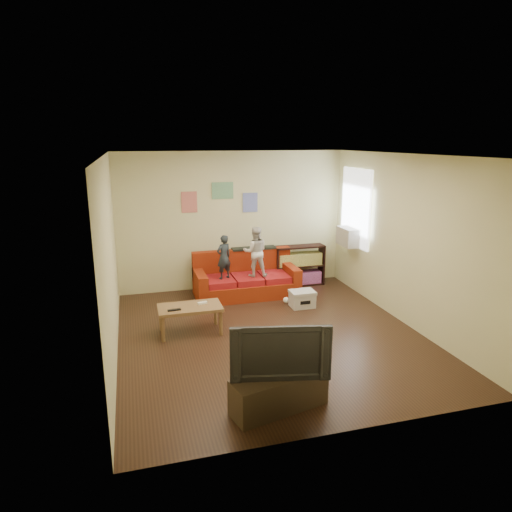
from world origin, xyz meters
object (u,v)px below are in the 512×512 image
object	(u,v)px
television	(280,349)
sofa	(246,280)
child_b	(255,252)
tv_stand	(279,392)
coffee_table	(190,310)
child_a	(224,257)
bookshelf	(299,267)
file_box	(302,299)

from	to	relation	value
television	sofa	bearing A→B (deg)	93.11
child_b	tv_stand	bearing A→B (deg)	89.68
sofa	coffee_table	xyz separation A→B (m)	(-1.27, -1.52, 0.08)
coffee_table	child_a	bearing A→B (deg)	58.91
child_a	coffee_table	xyz separation A→B (m)	(-0.81, -1.35, -0.45)
child_b	tv_stand	xyz separation A→B (m)	(-0.75, -3.68, -0.68)
television	tv_stand	bearing A→B (deg)	0.00
tv_stand	television	size ratio (longest dim) A/B	1.01
sofa	tv_stand	xyz separation A→B (m)	(-0.60, -3.84, -0.08)
bookshelf	tv_stand	world-z (taller)	bookshelf
child_a	television	world-z (taller)	child_a
sofa	television	bearing A→B (deg)	-98.87
bookshelf	file_box	world-z (taller)	bookshelf
child_b	bookshelf	world-z (taller)	child_b
sofa	bookshelf	xyz separation A→B (m)	(1.20, 0.29, 0.08)
child_a	bookshelf	world-z (taller)	child_a
bookshelf	tv_stand	xyz separation A→B (m)	(-1.80, -4.14, -0.16)
sofa	television	xyz separation A→B (m)	(-0.60, -3.84, 0.43)
child_a	child_b	size ratio (longest dim) A/B	0.87
child_a	television	xyz separation A→B (m)	(-0.15, -3.68, -0.10)
child_b	coffee_table	distance (m)	2.02
coffee_table	file_box	bearing A→B (deg)	15.85
child_a	file_box	xyz separation A→B (m)	(1.26, -0.76, -0.67)
sofa	tv_stand	size ratio (longest dim) A/B	1.78
coffee_table	television	distance (m)	2.45
child_a	tv_stand	xyz separation A→B (m)	(-0.15, -3.68, -0.61)
child_a	bookshelf	distance (m)	1.77
child_b	television	world-z (taller)	child_b
bookshelf	coffee_table	bearing A→B (deg)	-143.73
tv_stand	television	world-z (taller)	television
child_b	file_box	world-z (taller)	child_b
coffee_table	television	xyz separation A→B (m)	(0.67, -2.33, 0.35)
coffee_table	television	world-z (taller)	television
bookshelf	child_a	bearing A→B (deg)	-164.42
child_a	coffee_table	distance (m)	1.64
child_a	television	size ratio (longest dim) A/B	0.76
bookshelf	file_box	size ratio (longest dim) A/B	2.37
child_b	sofa	bearing A→B (deg)	-37.19
coffee_table	bookshelf	xyz separation A→B (m)	(2.47, 1.81, -0.01)
coffee_table	sofa	bearing A→B (deg)	50.14
child_b	coffee_table	world-z (taller)	child_b
bookshelf	tv_stand	size ratio (longest dim) A/B	0.94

